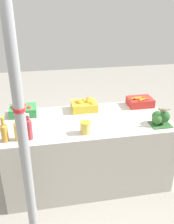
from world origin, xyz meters
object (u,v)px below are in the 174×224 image
object	(u,v)px
sparrow_bird	(163,110)
carrot_crate	(140,101)
apple_crate	(22,110)
pickle_jar	(85,127)
juice_bottle_amber	(4,132)
juice_bottle_ruby	(29,128)
support_pole	(21,123)
orange_crate	(85,105)
juice_bottle_golden	(17,130)
broccoli_pile	(160,118)

from	to	relation	value
sparrow_bird	carrot_crate	bearing A→B (deg)	-82.59
apple_crate	pickle_jar	world-z (taller)	apple_crate
juice_bottle_amber	pickle_jar	size ratio (longest dim) A/B	2.05
juice_bottle_ruby	apple_crate	bearing A→B (deg)	99.72
juice_bottle_ruby	pickle_jar	xyz separation A→B (m)	(0.55, 0.01, -0.05)
support_pole	juice_bottle_ruby	size ratio (longest dim) A/B	8.93
juice_bottle_amber	pickle_jar	xyz separation A→B (m)	(0.78, 0.01, -0.04)
orange_crate	juice_bottle_amber	size ratio (longest dim) A/B	1.18
support_pole	pickle_jar	xyz separation A→B (m)	(0.58, 0.42, -0.32)
juice_bottle_amber	juice_bottle_golden	size ratio (longest dim) A/B	0.98
juice_bottle_amber	carrot_crate	bearing A→B (deg)	19.48
juice_bottle_amber	orange_crate	bearing A→B (deg)	33.08
support_pole	pickle_jar	distance (m)	0.78
broccoli_pile	pickle_jar	size ratio (longest dim) A/B	1.75
carrot_crate	juice_bottle_amber	xyz separation A→B (m)	(-1.59, -0.56, 0.05)
orange_crate	sparrow_bird	bearing A→B (deg)	-37.07
orange_crate	sparrow_bird	world-z (taller)	sparrow_bird
broccoli_pile	juice_bottle_golden	bearing A→B (deg)	-178.07
orange_crate	juice_bottle_ruby	bearing A→B (deg)	-138.58
orange_crate	sparrow_bird	distance (m)	0.93
apple_crate	carrot_crate	distance (m)	1.46
carrot_crate	juice_bottle_golden	xyz separation A→B (m)	(-1.47, -0.56, 0.05)
pickle_jar	juice_bottle_golden	bearing A→B (deg)	-178.92
juice_bottle_amber	sparrow_bird	distance (m)	1.61
carrot_crate	broccoli_pile	world-z (taller)	broccoli_pile
orange_crate	carrot_crate	xyz separation A→B (m)	(0.71, -0.01, -0.01)
apple_crate	carrot_crate	xyz separation A→B (m)	(1.46, -0.00, -0.01)
carrot_crate	sparrow_bird	bearing A→B (deg)	-87.61
support_pole	broccoli_pile	bearing A→B (deg)	17.88
support_pole	apple_crate	bearing A→B (deg)	94.31
juice_bottle_amber	sparrow_bird	bearing A→B (deg)	0.55
orange_crate	broccoli_pile	size ratio (longest dim) A/B	1.38
support_pole	carrot_crate	distance (m)	1.72
broccoli_pile	juice_bottle_ruby	world-z (taller)	juice_bottle_ruby
broccoli_pile	juice_bottle_ruby	distance (m)	1.38
support_pole	juice_bottle_amber	size ratio (longest dim) A/B	9.29
sparrow_bird	broccoli_pile	bearing A→B (deg)	-83.75
carrot_crate	pickle_jar	size ratio (longest dim) A/B	2.42
apple_crate	juice_bottle_ruby	bearing A→B (deg)	-80.28
broccoli_pile	carrot_crate	bearing A→B (deg)	92.46
broccoli_pile	sparrow_bird	xyz separation A→B (m)	(0.00, -0.03, 0.11)
support_pole	orange_crate	xyz separation A→B (m)	(0.67, 0.97, -0.32)
orange_crate	pickle_jar	bearing A→B (deg)	-99.43
broccoli_pile	sparrow_bird	distance (m)	0.11
orange_crate	juice_bottle_amber	distance (m)	1.05
apple_crate	sparrow_bird	world-z (taller)	sparrow_bird
orange_crate	carrot_crate	size ratio (longest dim) A/B	1.00
juice_bottle_amber	juice_bottle_golden	distance (m)	0.12
apple_crate	orange_crate	size ratio (longest dim) A/B	1.00
support_pole	broccoli_pile	size ratio (longest dim) A/B	10.87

